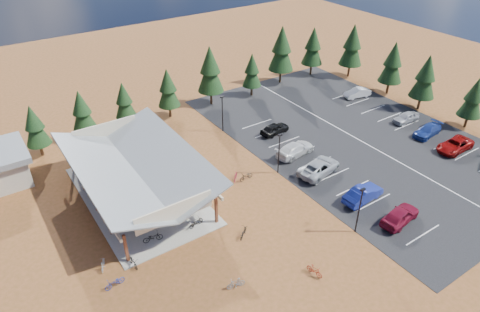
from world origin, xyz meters
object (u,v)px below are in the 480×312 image
bike_2 (110,188)px  lamp_post_0 (360,207)px  bike_1 (129,210)px  car_3 (295,149)px  trash_bin_1 (196,174)px  bike_5 (177,200)px  bike_6 (154,177)px  bike_11 (314,270)px  car_7 (427,131)px  lamp_post_1 (279,151)px  bike_12 (243,232)px  car_9 (357,93)px  trash_bin_0 (204,185)px  car_0 (400,215)px  bike_0 (153,237)px  bike_15 (236,176)px  bike_7 (135,153)px  bike_16 (246,176)px  bike_pavilion (135,166)px  bike_4 (196,222)px  bike_8 (133,261)px  car_2 (319,167)px  car_6 (455,145)px  car_1 (363,194)px  bike_9 (103,264)px  car_8 (406,117)px  bike_13 (236,283)px  car_4 (275,129)px  bike_10 (115,283)px  lamp_post_2 (222,111)px

bike_2 → lamp_post_0: bearing=-135.9°
bike_1 → car_3: 21.23m
trash_bin_1 → bike_5: bike_5 is taller
lamp_post_0 → bike_6: (-12.52, 18.51, -2.38)m
lamp_post_0 → bike_11: bearing=-165.5°
bike_6 → bike_11: 21.06m
bike_2 → car_7: 40.88m
lamp_post_1 → bike_12: bearing=-145.2°
bike_6 → car_9: 35.87m
trash_bin_0 → car_0: size_ratio=0.19×
bike_0 → bike_11: bike_0 is taller
bike_11 → bike_15: (2.10, 15.37, -0.00)m
bike_7 → bike_16: 14.42m
bike_pavilion → bike_4: bike_pavilion is taller
bike_8 → bike_16: bike_8 is taller
lamp_post_1 → car_0: size_ratio=1.06×
bike_2 → car_2: car_2 is taller
car_6 → bike_15: bearing=-112.0°
lamp_post_0 → bike_4: (-12.37, 9.20, -2.44)m
car_1 → bike_9: bearing=72.6°
car_8 → car_9: car_9 is taller
bike_7 → car_8: car_8 is taller
lamp_post_1 → car_9: bearing=22.1°
bike_9 → car_1: car_1 is taller
bike_2 → car_2: (21.19, -10.03, 0.34)m
bike_1 → bike_7: bearing=-36.7°
bike_13 → car_4: size_ratio=0.39×
bike_11 → car_3: 19.22m
bike_5 → car_1: bearing=-141.9°
car_0 → bike_10: bearing=65.1°
bike_7 → bike_pavilion: bearing=162.0°
trash_bin_0 → bike_5: size_ratio=0.52×
car_2 → trash_bin_1: bearing=48.3°
car_0 → car_9: size_ratio=1.12×
bike_5 → bike_9: 10.28m
bike_13 → bike_8: bearing=-127.0°
trash_bin_1 → bike_4: bike_4 is taller
bike_0 → bike_6: size_ratio=0.99×
bike_9 → bike_4: bearing=-152.5°
lamp_post_0 → bike_1: bearing=139.8°
bike_pavilion → car_2: size_ratio=3.34×
lamp_post_0 → car_7: lamp_post_0 is taller
lamp_post_2 → bike_4: bearing=-129.9°
trash_bin_0 → car_4: 14.99m
bike_10 → car_6: size_ratio=0.33×
bike_10 → car_0: bearing=64.7°
bike_6 → car_3: car_3 is taller
trash_bin_0 → bike_6: size_ratio=0.47×
bike_10 → car_0: 27.35m
lamp_post_0 → car_2: 10.25m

